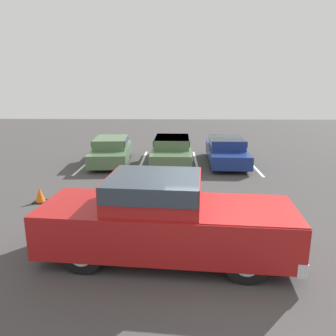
# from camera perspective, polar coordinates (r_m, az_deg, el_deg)

# --- Properties ---
(ground_plane) EXTENTS (60.00, 60.00, 0.00)m
(ground_plane) POSITION_cam_1_polar(r_m,az_deg,el_deg) (7.70, 8.77, -15.10)
(ground_plane) COLOR #423F3F
(stall_stripe_a) EXTENTS (0.12, 5.23, 0.01)m
(stall_stripe_a) POSITION_cam_1_polar(r_m,az_deg,el_deg) (16.90, -13.66, 1.07)
(stall_stripe_a) COLOR white
(stall_stripe_a) RESTS_ON ground_plane
(stall_stripe_b) EXTENTS (0.12, 5.23, 0.01)m
(stall_stripe_b) POSITION_cam_1_polar(r_m,az_deg,el_deg) (16.40, -4.54, 1.04)
(stall_stripe_b) COLOR white
(stall_stripe_b) RESTS_ON ground_plane
(stall_stripe_c) EXTENTS (0.12, 5.23, 0.01)m
(stall_stripe_c) POSITION_cam_1_polar(r_m,az_deg,el_deg) (16.34, 4.90, 0.98)
(stall_stripe_c) COLOR white
(stall_stripe_c) RESTS_ON ground_plane
(stall_stripe_d) EXTENTS (0.12, 5.23, 0.01)m
(stall_stripe_d) POSITION_cam_1_polar(r_m,az_deg,el_deg) (16.71, 14.16, 0.90)
(stall_stripe_d) COLOR white
(stall_stripe_d) RESTS_ON ground_plane
(pickup_truck) EXTENTS (5.64, 2.40, 1.87)m
(pickup_truck) POSITION_cam_1_polar(r_m,az_deg,el_deg) (7.25, -0.09, -8.75)
(pickup_truck) COLOR #A51919
(pickup_truck) RESTS_ON ground_plane
(parked_sedan_a) EXTENTS (2.01, 4.35, 1.24)m
(parked_sedan_a) POSITION_cam_1_polar(r_m,az_deg,el_deg) (16.33, -9.86, 3.17)
(parked_sedan_a) COLOR #4C6B47
(parked_sedan_a) RESTS_ON ground_plane
(parked_sedan_b) EXTENTS (1.90, 4.72, 1.27)m
(parked_sedan_b) POSITION_cam_1_polar(r_m,az_deg,el_deg) (16.12, 0.70, 3.31)
(parked_sedan_b) COLOR #4C6B47
(parked_sedan_b) RESTS_ON ground_plane
(parked_sedan_c) EXTENTS (1.90, 4.65, 1.26)m
(parked_sedan_c) POSITION_cam_1_polar(r_m,az_deg,el_deg) (16.29, 10.13, 3.17)
(parked_sedan_c) COLOR navy
(parked_sedan_c) RESTS_ON ground_plane
(traffic_cone) EXTENTS (0.43, 0.43, 0.50)m
(traffic_cone) POSITION_cam_1_polar(r_m,az_deg,el_deg) (11.57, -21.40, -4.47)
(traffic_cone) COLOR black
(traffic_cone) RESTS_ON ground_plane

